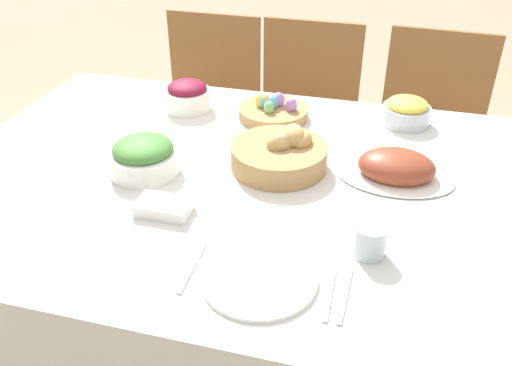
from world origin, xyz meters
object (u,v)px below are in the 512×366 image
(drinking_cup, at_px, (370,240))
(green_salad_bowl, at_px, (144,156))
(knife, at_px, (330,292))
(spoon, at_px, (345,295))
(chair_far_right, at_px, (428,137))
(chair_far_left, at_px, (207,111))
(chair_far_center, at_px, (303,122))
(fork, at_px, (192,267))
(dinner_plate, at_px, (259,278))
(bread_basket, at_px, (281,153))
(pineapple_bowl, at_px, (406,111))
(ham_platter, at_px, (396,168))
(butter_dish, at_px, (164,207))
(beet_salad_bowl, at_px, (188,96))
(egg_basket, at_px, (273,110))

(drinking_cup, bearing_deg, green_salad_bowl, 162.39)
(knife, height_order, spoon, same)
(chair_far_right, xyz_separation_m, chair_far_left, (-0.95, 0.00, 0.00))
(chair_far_center, height_order, fork, chair_far_center)
(chair_far_center, height_order, chair_far_left, same)
(chair_far_center, xyz_separation_m, dinner_plate, (0.14, -1.27, 0.26))
(bread_basket, relative_size, pineapple_bowl, 1.74)
(chair_far_right, relative_size, knife, 5.30)
(chair_far_left, height_order, ham_platter, chair_far_left)
(butter_dish, bearing_deg, drinking_cup, -3.42)
(chair_far_center, bearing_deg, butter_dish, -96.36)
(bread_basket, relative_size, knife, 1.59)
(ham_platter, distance_m, beet_salad_bowl, 0.74)
(green_salad_bowl, distance_m, fork, 0.43)
(egg_basket, distance_m, drinking_cup, 0.72)
(beet_salad_bowl, height_order, green_salad_bowl, same)
(beet_salad_bowl, xyz_separation_m, knife, (0.59, -0.75, -0.05))
(chair_far_left, distance_m, egg_basket, 0.72)
(bread_basket, relative_size, fork, 1.59)
(chair_far_left, bearing_deg, fork, -70.17)
(dinner_plate, height_order, knife, dinner_plate)
(bread_basket, xyz_separation_m, butter_dish, (-0.22, -0.29, -0.03))
(fork, bearing_deg, green_salad_bowl, 126.55)
(chair_far_right, bearing_deg, ham_platter, -95.29)
(butter_dish, bearing_deg, chair_far_center, 82.42)
(spoon, relative_size, butter_dish, 1.27)
(chair_far_center, bearing_deg, spoon, -74.98)
(chair_far_center, bearing_deg, egg_basket, -90.66)
(fork, height_order, knife, same)
(fork, relative_size, butter_dish, 1.27)
(chair_far_left, relative_size, dinner_plate, 3.61)
(chair_far_left, distance_m, pineapple_bowl, 0.99)
(egg_basket, xyz_separation_m, green_salad_bowl, (-0.26, -0.42, 0.02))
(green_salad_bowl, relative_size, butter_dish, 1.46)
(beet_salad_bowl, relative_size, dinner_plate, 0.63)
(fork, relative_size, knife, 1.00)
(beet_salad_bowl, bearing_deg, bread_basket, -37.41)
(beet_salad_bowl, distance_m, drinking_cup, 0.89)
(fork, bearing_deg, chair_far_left, 107.26)
(chair_far_right, xyz_separation_m, egg_basket, (-0.53, -0.51, 0.28))
(egg_basket, distance_m, spoon, 0.83)
(green_salad_bowl, height_order, knife, green_salad_bowl)
(pineapple_bowl, distance_m, spoon, 0.83)
(chair_far_center, relative_size, beet_salad_bowl, 5.71)
(dinner_plate, xyz_separation_m, butter_dish, (-0.28, 0.17, 0.01))
(dinner_plate, xyz_separation_m, drinking_cup, (0.21, 0.14, 0.03))
(bread_basket, bearing_deg, green_salad_bowl, -160.95)
(knife, bearing_deg, ham_platter, 76.66)
(ham_platter, bearing_deg, bread_basket, -175.31)
(ham_platter, distance_m, spoon, 0.49)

